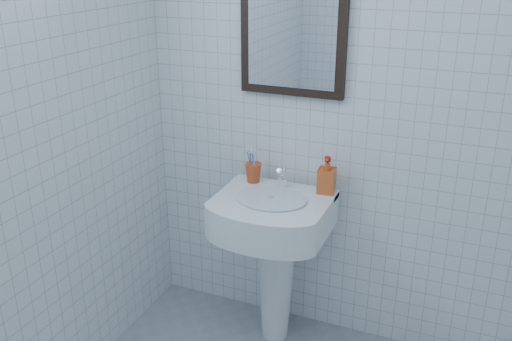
% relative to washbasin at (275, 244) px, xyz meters
% --- Properties ---
extents(wall_back, '(2.20, 0.02, 2.50)m').
position_rel_washbasin_xyz_m(wall_back, '(0.37, 0.22, 0.70)').
color(wall_back, white).
rests_on(wall_back, ground).
extents(washbasin, '(0.53, 0.39, 0.81)m').
position_rel_washbasin_xyz_m(washbasin, '(0.00, 0.00, 0.00)').
color(washbasin, white).
rests_on(washbasin, ground).
extents(faucet, '(0.05, 0.10, 0.11)m').
position_rel_washbasin_xyz_m(faucet, '(0.00, 0.10, 0.31)').
color(faucet, white).
rests_on(faucet, washbasin).
extents(toothbrush_cup, '(0.10, 0.10, 0.10)m').
position_rel_washbasin_xyz_m(toothbrush_cup, '(-0.16, 0.10, 0.31)').
color(toothbrush_cup, '#C54420').
rests_on(toothbrush_cup, washbasin).
extents(soap_dispenser, '(0.09, 0.09, 0.18)m').
position_rel_washbasin_xyz_m(soap_dispenser, '(0.21, 0.12, 0.35)').
color(soap_dispenser, red).
rests_on(soap_dispenser, washbasin).
extents(wall_mirror, '(0.50, 0.04, 0.62)m').
position_rel_washbasin_xyz_m(wall_mirror, '(0.00, 0.20, 1.00)').
color(wall_mirror, black).
rests_on(wall_mirror, wall_back).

